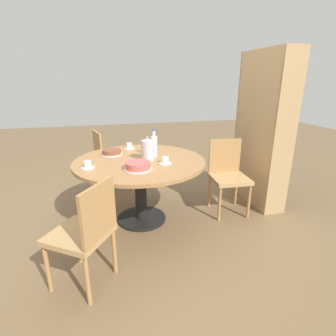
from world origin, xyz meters
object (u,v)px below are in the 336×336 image
coffee_pot (148,150)px  water_bottle (154,146)px  chair_c (86,231)px  cake_main (138,166)px  cup_a (165,161)px  chair_b (108,158)px  bookshelf (261,134)px  chair_a (228,174)px  cup_c (88,165)px  cake_second (112,152)px  cup_b (129,146)px

coffee_pot → water_bottle: size_ratio=0.85×
chair_c → coffee_pot: 1.14m
cake_main → cup_a: (-0.12, 0.30, -0.01)m
chair_b → bookshelf: bookshelf is taller
chair_b → cake_main: bearing=176.9°
chair_a → cup_a: size_ratio=6.74×
cake_main → chair_b: bearing=-168.8°
chair_c → cup_a: 1.10m
bookshelf → chair_c: bearing=117.0°
water_bottle → cup_c: size_ratio=2.35×
bookshelf → cake_second: size_ratio=7.99×
cake_main → cup_c: size_ratio=2.10×
chair_c → cake_second: chair_c is taller
chair_c → cup_c: (-0.76, 0.01, 0.28)m
cake_second → cup_b: 0.32m
coffee_pot → cup_c: 0.64m
coffee_pot → water_bottle: (-0.13, 0.10, 0.01)m
chair_a → chair_b: size_ratio=1.00×
water_bottle → cup_b: size_ratio=2.35×
chair_c → water_bottle: bearing=178.4°
chair_b → cake_second: size_ratio=3.70×
chair_c → cake_main: (-0.60, 0.49, 0.29)m
cup_a → cup_c: (-0.04, -0.77, 0.00)m
water_bottle → cup_c: water_bottle is taller
chair_c → cup_b: (-1.43, 0.49, 0.28)m
cup_a → cup_c: same height
cup_b → bookshelf: bearing=78.0°
chair_a → cake_second: bearing=171.5°
bookshelf → water_bottle: 1.40m
water_bottle → cake_main: bearing=-30.3°
cake_second → cup_a: (0.48, 0.52, -0.00)m
chair_b → cake_second: 0.78m
cup_b → chair_c: bearing=-19.0°
chair_c → cup_b: bearing=-164.7°
chair_c → water_bottle: 1.30m
chair_c → bookshelf: (-1.08, 2.12, 0.42)m
water_bottle → cup_c: 0.76m
chair_b → coffee_pot: coffee_pot is taller
coffee_pot → cake_second: bearing=-131.7°
chair_b → cup_c: size_ratio=6.74×
chair_a → bookshelf: bearing=23.4°
chair_a → cup_a: bearing=-163.4°
water_bottle → cup_a: (0.29, 0.06, -0.10)m
chair_c → cake_second: size_ratio=3.70×
coffee_pot → water_bottle: water_bottle is taller
chair_b → cup_c: (1.17, -0.21, 0.28)m
chair_a → cup_b: (-0.53, -1.12, 0.28)m
chair_a → chair_b: 1.72m
chair_a → cake_second: chair_a is taller
bookshelf → coffee_pot: bookshelf is taller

